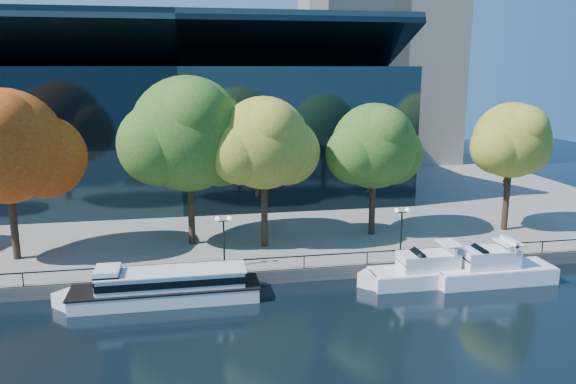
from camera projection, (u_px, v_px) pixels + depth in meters
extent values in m
plane|color=black|center=(243.00, 302.00, 38.82)|extent=(160.00, 160.00, 0.00)
cube|color=slate|center=(215.00, 187.00, 73.76)|extent=(90.00, 67.00, 1.00)
cube|color=#47443F|center=(239.00, 279.00, 41.64)|extent=(90.00, 0.25, 1.00)
cube|color=black|center=(238.00, 260.00, 41.52)|extent=(88.20, 0.08, 0.08)
cube|color=black|center=(238.00, 266.00, 41.63)|extent=(0.07, 0.07, 0.90)
cube|color=black|center=(181.00, 135.00, 67.11)|extent=(50.00, 24.00, 16.00)
cube|color=black|center=(177.00, 52.00, 61.20)|extent=(50.00, 17.14, 7.86)
cube|color=silver|center=(166.00, 294.00, 38.95)|extent=(12.68, 3.08, 1.00)
cube|color=black|center=(166.00, 287.00, 38.83)|extent=(12.93, 3.14, 0.11)
cube|color=silver|center=(70.00, 301.00, 37.83)|extent=(2.55, 2.55, 1.00)
cube|color=silver|center=(172.00, 279.00, 38.79)|extent=(9.89, 2.53, 1.09)
cube|color=black|center=(172.00, 278.00, 38.78)|extent=(10.02, 2.59, 0.50)
cube|color=silver|center=(172.00, 271.00, 38.66)|extent=(10.14, 2.65, 0.09)
cube|color=silver|center=(108.00, 279.00, 37.98)|extent=(1.63, 2.16, 1.63)
cube|color=black|center=(108.00, 277.00, 37.94)|extent=(1.68, 2.22, 0.63)
cube|color=white|center=(433.00, 276.00, 42.21)|extent=(9.66, 2.76, 1.10)
cube|color=white|center=(372.00, 280.00, 41.36)|extent=(2.11, 2.11, 1.10)
cube|color=white|center=(434.00, 269.00, 42.08)|extent=(9.47, 2.71, 0.07)
cube|color=white|center=(428.00, 261.00, 41.85)|extent=(4.35, 2.07, 1.20)
cube|color=black|center=(412.00, 260.00, 41.61)|extent=(1.90, 1.99, 1.51)
cube|color=white|center=(449.00, 248.00, 41.95)|extent=(0.23, 2.15, 0.74)
cube|color=white|center=(450.00, 244.00, 41.87)|extent=(1.29, 2.15, 0.14)
cube|color=white|center=(493.00, 274.00, 42.39)|extent=(9.15, 2.85, 1.22)
cube|color=white|center=(436.00, 278.00, 41.59)|extent=(2.24, 2.24, 1.22)
cube|color=white|center=(494.00, 266.00, 42.25)|extent=(8.96, 2.79, 0.08)
cube|color=white|center=(489.00, 257.00, 42.01)|extent=(4.12, 2.13, 1.32)
cube|color=black|center=(474.00, 257.00, 41.78)|extent=(1.86, 2.05, 1.54)
cube|color=white|center=(509.00, 244.00, 42.07)|extent=(0.25, 2.22, 0.81)
cube|color=white|center=(509.00, 243.00, 42.05)|extent=(1.42, 2.22, 0.15)
cylinder|color=black|center=(13.00, 215.00, 43.90)|extent=(0.56, 0.56, 7.23)
cylinder|color=black|center=(17.00, 179.00, 43.56)|extent=(1.16, 1.75, 3.62)
cylinder|color=black|center=(2.00, 183.00, 42.98)|extent=(1.07, 1.21, 3.23)
sphere|color=#92290B|center=(5.00, 146.00, 42.72)|extent=(8.81, 8.81, 8.81)
sphere|color=#92290B|center=(44.00, 157.00, 44.65)|extent=(6.61, 6.61, 6.61)
sphere|color=#92290B|center=(2.00, 128.00, 40.77)|extent=(5.29, 5.29, 5.29)
cylinder|color=black|center=(191.00, 201.00, 47.70)|extent=(0.56, 0.56, 7.61)
cylinder|color=black|center=(195.00, 165.00, 47.33)|extent=(1.20, 1.83, 3.81)
cylinder|color=black|center=(185.00, 170.00, 46.75)|extent=(1.11, 1.25, 3.40)
sphere|color=#2E551A|center=(188.00, 134.00, 46.46)|extent=(9.57, 9.57, 9.57)
sphere|color=#2E551A|center=(219.00, 145.00, 48.56)|extent=(7.18, 7.18, 7.18)
sphere|color=#2E551A|center=(159.00, 145.00, 45.28)|extent=(6.70, 6.70, 6.70)
sphere|color=#2E551A|center=(194.00, 115.00, 44.34)|extent=(5.74, 5.74, 5.74)
cylinder|color=black|center=(264.00, 206.00, 47.15)|extent=(0.56, 0.56, 7.07)
cylinder|color=black|center=(270.00, 172.00, 46.82)|extent=(1.14, 1.72, 3.54)
cylinder|color=black|center=(260.00, 177.00, 46.24)|extent=(1.05, 1.19, 3.17)
sphere|color=olive|center=(264.00, 143.00, 46.00)|extent=(7.64, 7.64, 7.64)
sphere|color=olive|center=(286.00, 152.00, 47.67)|extent=(5.73, 5.73, 5.73)
sphere|color=olive|center=(242.00, 152.00, 45.05)|extent=(5.35, 5.35, 5.35)
sphere|color=olive|center=(271.00, 128.00, 44.31)|extent=(4.58, 4.58, 4.58)
cylinder|color=black|center=(372.00, 199.00, 50.57)|extent=(0.56, 0.56, 6.49)
cylinder|color=black|center=(378.00, 171.00, 50.30)|extent=(1.08, 1.61, 3.26)
cylinder|color=black|center=(370.00, 175.00, 49.71)|extent=(0.99, 1.12, 2.91)
sphere|color=#2E551A|center=(374.00, 146.00, 49.52)|extent=(7.55, 7.55, 7.55)
sphere|color=#2E551A|center=(391.00, 154.00, 51.17)|extent=(5.66, 5.66, 5.66)
sphere|color=#2E551A|center=(356.00, 154.00, 48.58)|extent=(5.29, 5.29, 5.29)
sphere|color=#2E551A|center=(385.00, 133.00, 47.84)|extent=(4.53, 4.53, 4.53)
cylinder|color=black|center=(507.00, 194.00, 51.98)|extent=(0.56, 0.56, 6.75)
cylinder|color=black|center=(513.00, 166.00, 51.68)|extent=(1.11, 1.66, 3.39)
cylinder|color=black|center=(507.00, 170.00, 51.10)|extent=(1.02, 1.15, 3.03)
sphere|color=olive|center=(511.00, 140.00, 50.88)|extent=(6.87, 6.87, 6.87)
sphere|color=olive|center=(523.00, 147.00, 52.39)|extent=(5.15, 5.15, 5.15)
sphere|color=olive|center=(498.00, 147.00, 50.03)|extent=(4.81, 4.81, 4.81)
sphere|color=olive|center=(525.00, 128.00, 49.36)|extent=(4.12, 4.12, 4.12)
cylinder|color=black|center=(224.00, 245.00, 42.37)|extent=(0.14, 0.14, 3.60)
cube|color=black|center=(223.00, 221.00, 41.97)|extent=(0.90, 0.06, 0.06)
sphere|color=white|center=(217.00, 219.00, 41.85)|extent=(0.36, 0.36, 0.36)
sphere|color=white|center=(229.00, 218.00, 42.01)|extent=(0.36, 0.36, 0.36)
cylinder|color=black|center=(401.00, 235.00, 44.85)|extent=(0.14, 0.14, 3.60)
cube|color=black|center=(402.00, 212.00, 44.45)|extent=(0.90, 0.06, 0.06)
sphere|color=white|center=(397.00, 210.00, 44.33)|extent=(0.36, 0.36, 0.36)
sphere|color=white|center=(408.00, 210.00, 44.48)|extent=(0.36, 0.36, 0.36)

